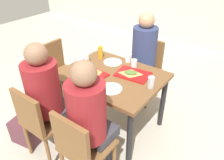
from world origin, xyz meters
name	(u,v)px	position (x,y,z in m)	size (l,w,h in m)	color
ground_plane	(112,125)	(0.00, 0.00, -0.01)	(10.00, 10.00, 0.02)	#B2AD9E
main_table	(112,82)	(0.00, 0.00, 0.64)	(1.09, 0.85, 0.74)	brown
chair_near_left	(40,120)	(-0.27, -0.81, 0.51)	(0.40, 0.40, 0.86)	brown
chair_near_right	(81,147)	(0.27, -0.81, 0.51)	(0.40, 0.40, 0.86)	brown
chair_far_side	(146,65)	(0.00, 0.81, 0.51)	(0.40, 0.40, 0.86)	brown
chair_left_end	(58,68)	(-0.93, 0.00, 0.51)	(0.40, 0.40, 0.86)	brown
person_in_red	(47,93)	(-0.27, -0.67, 0.76)	(0.32, 0.42, 1.27)	#383842
person_in_brown_jacket	(90,115)	(0.27, -0.67, 0.76)	(0.32, 0.42, 1.27)	#383842
person_far_side	(143,53)	(0.00, 0.67, 0.76)	(0.32, 0.42, 1.27)	#383842
tray_red_near	(90,74)	(-0.19, -0.15, 0.75)	(0.36, 0.26, 0.02)	#B21414
tray_red_far	(133,74)	(0.19, 0.13, 0.75)	(0.36, 0.26, 0.02)	#B21414
paper_plate_center	(113,62)	(-0.16, 0.23, 0.74)	(0.22, 0.22, 0.01)	white
paper_plate_near_edge	(111,89)	(0.16, -0.23, 0.74)	(0.22, 0.22, 0.01)	white
pizza_slice_a	(92,72)	(-0.18, -0.13, 0.76)	(0.28, 0.27, 0.02)	#C68C47
pizza_slice_b	(131,73)	(0.17, 0.11, 0.76)	(0.24, 0.21, 0.02)	tan
plastic_cup_a	(128,58)	(-0.03, 0.36, 0.79)	(0.07, 0.07, 0.10)	white
plastic_cup_b	(92,86)	(0.03, -0.36, 0.79)	(0.07, 0.07, 0.10)	white
plastic_cup_c	(86,58)	(-0.44, 0.06, 0.79)	(0.07, 0.07, 0.10)	white
plastic_cup_d	(134,64)	(0.11, 0.28, 0.79)	(0.07, 0.07, 0.10)	white
soda_can	(151,82)	(0.46, 0.02, 0.80)	(0.07, 0.07, 0.12)	#B7BCC6
condiment_bottle	(100,52)	(-0.36, 0.23, 0.82)	(0.06, 0.06, 0.16)	orange
foil_bundle	(80,60)	(-0.46, -0.02, 0.79)	(0.10, 0.10, 0.10)	silver
handbag	(25,133)	(-0.62, -0.83, 0.14)	(0.32, 0.16, 0.28)	#592D38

